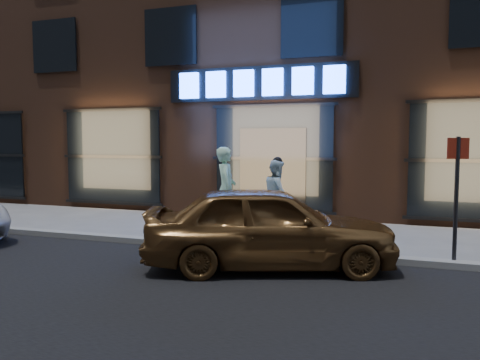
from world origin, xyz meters
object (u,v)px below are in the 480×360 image
object	(u,v)px
man_bowtie	(226,189)
sign_post	(457,189)
man_cap	(277,193)

from	to	relation	value
man_bowtie	sign_post	bearing A→B (deg)	-134.97
man_cap	sign_post	size ratio (longest dim) A/B	0.76
man_cap	sign_post	world-z (taller)	sign_post
man_cap	man_bowtie	bearing A→B (deg)	112.32
man_bowtie	man_cap	size ratio (longest dim) A/B	1.19
man_bowtie	sign_post	size ratio (longest dim) A/B	0.90
man_cap	sign_post	distance (m)	4.55
man_bowtie	man_cap	bearing A→B (deg)	-74.76
man_bowtie	sign_post	distance (m)	5.03
man_cap	sign_post	xyz separation A→B (m)	(3.66, -2.66, 0.48)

